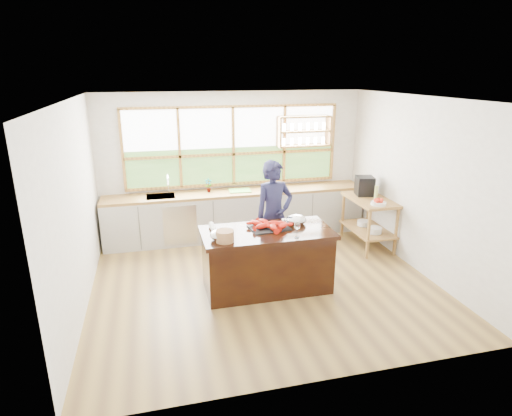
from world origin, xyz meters
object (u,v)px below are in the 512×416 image
object	(u,v)px
island	(267,260)
cook	(274,215)
espresso_machine	(365,186)
wicker_basket	(225,236)

from	to	relation	value
island	cook	size ratio (longest dim) A/B	1.05
cook	espresso_machine	size ratio (longest dim) A/B	5.17
island	wicker_basket	size ratio (longest dim) A/B	7.64
espresso_machine	cook	bearing A→B (deg)	-148.63
espresso_machine	wicker_basket	world-z (taller)	espresso_machine
cook	wicker_basket	world-z (taller)	cook
island	cook	xyz separation A→B (m)	(0.30, 0.68, 0.42)
cook	wicker_basket	xyz separation A→B (m)	(-0.94, -0.93, 0.10)
island	espresso_machine	size ratio (longest dim) A/B	5.45
espresso_machine	island	bearing A→B (deg)	-136.46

